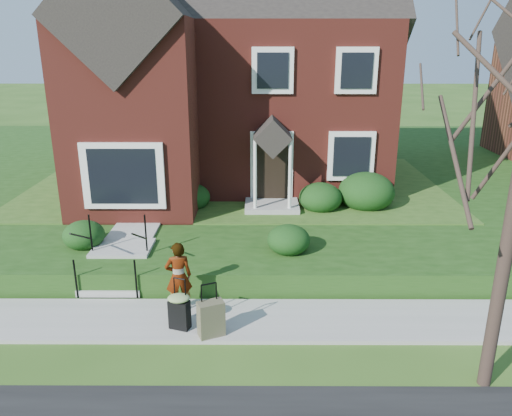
{
  "coord_description": "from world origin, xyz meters",
  "views": [
    {
      "loc": [
        0.78,
        -8.84,
        5.4
      ],
      "look_at": [
        0.74,
        2.0,
        1.77
      ],
      "focal_mm": 35.0,
      "sensor_mm": 36.0,
      "label": 1
    }
  ],
  "objects_px": {
    "suitcase_olive": "(211,319)",
    "suitcase_black": "(179,309)",
    "woman": "(179,277)",
    "front_steps": "(118,262)"
  },
  "relations": [
    {
      "from": "front_steps",
      "to": "woman",
      "type": "relative_size",
      "value": 1.35
    },
    {
      "from": "woman",
      "to": "suitcase_olive",
      "type": "distance_m",
      "value": 1.28
    },
    {
      "from": "front_steps",
      "to": "suitcase_black",
      "type": "relative_size",
      "value": 1.93
    },
    {
      "from": "suitcase_olive",
      "to": "suitcase_black",
      "type": "bearing_deg",
      "value": 135.23
    },
    {
      "from": "woman",
      "to": "suitcase_black",
      "type": "xyz_separation_m",
      "value": [
        0.11,
        -0.72,
        -0.34
      ]
    },
    {
      "from": "front_steps",
      "to": "suitcase_black",
      "type": "height_order",
      "value": "front_steps"
    },
    {
      "from": "woman",
      "to": "suitcase_black",
      "type": "relative_size",
      "value": 1.43
    },
    {
      "from": "suitcase_black",
      "to": "suitcase_olive",
      "type": "distance_m",
      "value": 0.68
    },
    {
      "from": "suitcase_black",
      "to": "suitcase_olive",
      "type": "xyz_separation_m",
      "value": [
        0.64,
        -0.25,
        -0.05
      ]
    },
    {
      "from": "front_steps",
      "to": "suitcase_black",
      "type": "bearing_deg",
      "value": -51.16
    }
  ]
}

